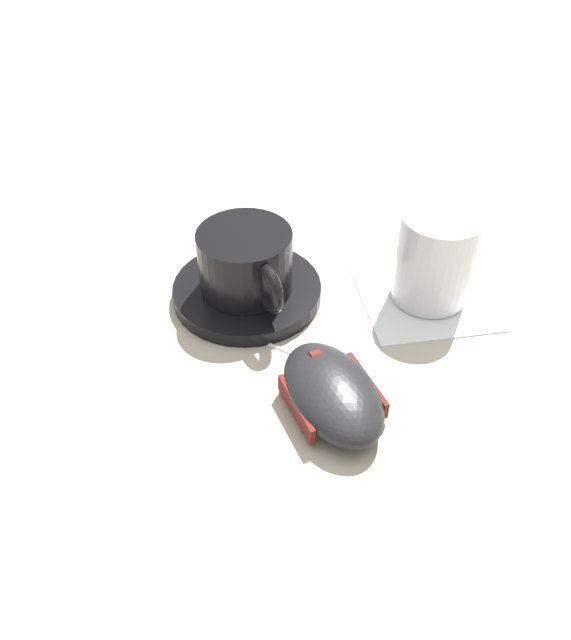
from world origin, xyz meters
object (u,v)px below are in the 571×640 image
Objects in this scene: coffee_cup at (246,262)px; drinking_glass at (435,258)px; computer_mouse at (332,393)px; saucer at (247,291)px.

drinking_glass is (0.15, -0.06, 0.00)m from coffee_cup.
computer_mouse is (0.01, -0.14, -0.02)m from coffee_cup.
saucer is 0.15m from computer_mouse.
computer_mouse is at bearing -149.23° from drinking_glass.
coffee_cup is at bearing 95.07° from computer_mouse.
drinking_glass reaches higher than computer_mouse.
drinking_glass reaches higher than coffee_cup.
saucer is 1.61× the size of drinking_glass.
coffee_cup is at bearing -99.99° from saucer.
drinking_glass is (0.14, 0.08, 0.03)m from computer_mouse.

